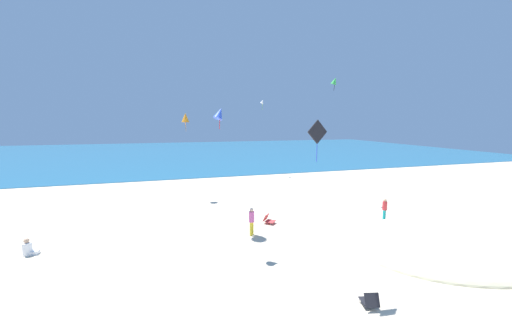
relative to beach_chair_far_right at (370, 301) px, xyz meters
The scene contains 13 objects.
ground_plane 7.61m from the beach_chair_far_right, 107.45° to the left, with size 120.00×120.00×0.00m, color beige.
ocean_water 54.66m from the beach_chair_far_right, 92.39° to the left, with size 120.00×60.00×0.05m, color #236084.
dune_mound 8.55m from the beach_chair_far_right, 21.55° to the left, with size 11.55×8.08×1.40m, color beige.
beach_chair_far_right is the anchor object (origin of this frame).
beach_chair_mid_beach 8.77m from the beach_chair_far_right, 94.12° to the left, with size 0.89×0.89×0.56m.
person_0 7.56m from the beach_chair_far_right, 106.54° to the left, with size 0.44×0.44×1.56m.
person_2 9.72m from the beach_chair_far_right, 46.95° to the left, with size 0.39×0.39×1.45m.
person_4 15.19m from the beach_chair_far_right, 148.55° to the left, with size 0.66×0.40×0.82m.
kite_green 16.53m from the beach_chair_far_right, 64.42° to the left, with size 0.70×0.73×1.06m.
kite_blue 9.65m from the beach_chair_far_right, 124.10° to the left, with size 0.78×0.71×1.08m.
kite_orange 18.27m from the beach_chair_far_right, 107.37° to the left, with size 0.71×0.74×1.43m.
kite_black 5.98m from the beach_chair_far_right, 130.91° to the left, with size 0.84×0.20×1.48m.
kite_white 26.67m from the beach_chair_far_right, 80.61° to the left, with size 0.67×0.67×1.26m.
Camera 1 is at (-3.96, -4.77, 6.25)m, focal length 20.08 mm.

